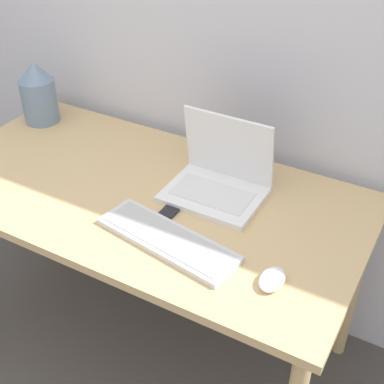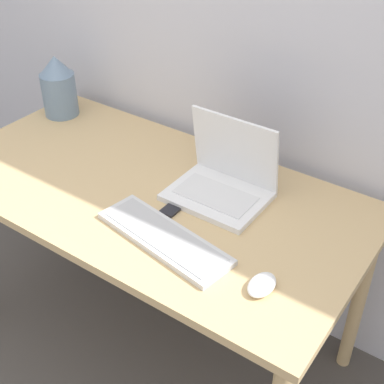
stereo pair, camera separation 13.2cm
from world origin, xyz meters
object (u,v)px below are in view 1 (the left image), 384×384
object	(u,v)px
mouse	(272,279)
laptop	(219,178)
keyboard	(168,239)
vase	(38,93)
mp3_player	(170,211)

from	to	relation	value
mouse	laptop	bearing A→B (deg)	135.70
laptop	mouse	xyz separation A→B (m)	(0.32, -0.31, -0.04)
keyboard	mouse	distance (m)	0.33
vase	keyboard	bearing A→B (deg)	-25.41
laptop	keyboard	distance (m)	0.30
keyboard	mouse	world-z (taller)	mouse
mouse	vase	xyz separation A→B (m)	(-1.17, 0.41, 0.11)
mouse	mp3_player	xyz separation A→B (m)	(-0.40, 0.13, -0.01)
keyboard	mp3_player	xyz separation A→B (m)	(-0.07, 0.13, -0.01)
keyboard	mp3_player	size ratio (longest dim) A/B	6.94
laptop	vase	size ratio (longest dim) A/B	1.24
vase	mp3_player	world-z (taller)	vase
laptop	mouse	size ratio (longest dim) A/B	3.02
mouse	mp3_player	size ratio (longest dim) A/B	1.54
vase	mp3_player	size ratio (longest dim) A/B	3.75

